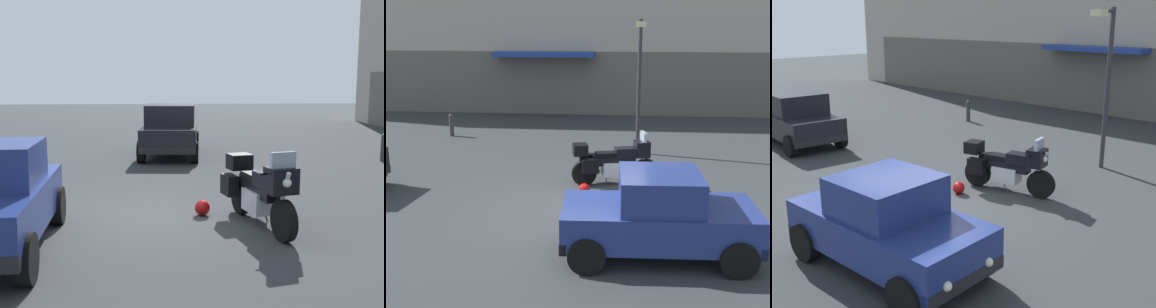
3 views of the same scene
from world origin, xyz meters
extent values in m
plane|color=#2D3033|center=(0.00, 0.00, 0.00)|extent=(80.00, 80.00, 0.00)
cylinder|color=black|center=(1.32, 2.24, 0.32)|extent=(0.66, 0.28, 0.64)
cylinder|color=black|center=(-0.26, 1.87, 0.32)|extent=(0.66, 0.28, 0.64)
cylinder|color=#B7B7BC|center=(1.30, 2.24, 0.75)|extent=(0.33, 0.14, 0.68)
cube|color=#B7B7BC|center=(0.49, 2.05, 0.42)|extent=(0.68, 0.53, 0.36)
cube|color=black|center=(0.49, 2.05, 0.66)|extent=(1.13, 0.52, 0.28)
cube|color=black|center=(0.78, 2.12, 0.84)|extent=(0.58, 0.45, 0.24)
cube|color=black|center=(0.29, 2.00, 0.80)|extent=(0.61, 0.42, 0.12)
cube|color=black|center=(1.20, 2.22, 0.92)|extent=(0.45, 0.51, 0.40)
cube|color=#8C9EAD|center=(1.24, 2.22, 1.22)|extent=(0.17, 0.41, 0.28)
sphere|color=#EAEACC|center=(1.38, 2.26, 0.92)|extent=(0.14, 0.14, 0.14)
cylinder|color=black|center=(1.12, 2.20, 1.02)|extent=(0.18, 0.61, 0.04)
cylinder|color=#B7B7BC|center=(-0.14, 2.11, 0.30)|extent=(0.56, 0.21, 0.09)
cube|color=black|center=(-0.21, 2.17, 0.58)|extent=(0.44, 0.29, 0.36)
cube|color=black|center=(-0.08, 1.63, 0.58)|extent=(0.44, 0.29, 0.36)
cube|color=black|center=(-0.36, 1.85, 0.95)|extent=(0.44, 0.47, 0.28)
cylinder|color=black|center=(0.30, 2.19, 0.15)|extent=(0.05, 0.13, 0.29)
sphere|color=#990C0C|center=(-0.19, 1.16, 0.14)|extent=(0.28, 0.28, 0.28)
cube|color=black|center=(-7.22, 0.84, 0.66)|extent=(3.94, 1.99, 0.68)
cube|color=black|center=(-7.07, 0.82, 1.32)|extent=(1.73, 1.65, 0.64)
cube|color=#8C9EAD|center=(-7.82, 0.89, 1.32)|extent=(0.19, 1.39, 0.54)
cube|color=#8C9EAD|center=(-6.32, 0.75, 1.32)|extent=(0.19, 1.39, 0.51)
cube|color=black|center=(-9.06, 1.01, 0.42)|extent=(0.27, 1.64, 0.20)
cube|color=black|center=(-5.38, 0.66, 0.42)|extent=(0.27, 1.64, 0.20)
cylinder|color=black|center=(-8.74, 0.20, 0.32)|extent=(0.66, 0.28, 0.64)
cylinder|color=black|center=(-8.59, 1.75, 0.32)|extent=(0.66, 0.28, 0.64)
cylinder|color=black|center=(-5.85, -0.08, 0.32)|extent=(0.66, 0.28, 0.64)
cylinder|color=black|center=(-5.70, 1.48, 0.32)|extent=(0.66, 0.28, 0.64)
sphere|color=silver|center=(-9.15, 0.57, 0.54)|extent=(0.14, 0.14, 0.14)
sphere|color=silver|center=(-9.07, 1.46, 0.54)|extent=(0.14, 0.14, 0.14)
cube|color=black|center=(-0.24, -2.11, 0.42)|extent=(0.19, 1.56, 0.20)
cylinder|color=black|center=(2.62, -1.24, 0.32)|extent=(0.65, 0.25, 0.64)
cylinder|color=black|center=(0.13, -1.35, 0.32)|extent=(0.65, 0.25, 0.64)
cylinder|color=#333338|center=(-5.61, 7.14, 0.37)|extent=(0.16, 0.16, 0.74)
sphere|color=#333338|center=(-5.61, 7.14, 0.74)|extent=(0.16, 0.16, 0.16)
camera|label=1|loc=(8.27, 0.31, 2.44)|focal=45.47mm
camera|label=2|loc=(0.81, -10.50, 4.10)|focal=47.32mm
camera|label=3|loc=(7.13, -6.19, 3.89)|focal=44.84mm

